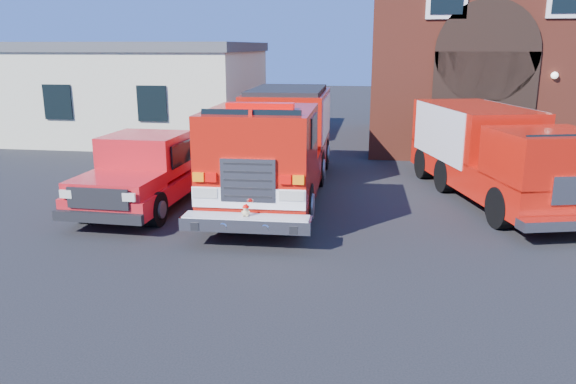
% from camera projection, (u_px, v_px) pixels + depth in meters
% --- Properties ---
extents(ground, '(100.00, 100.00, 0.00)m').
position_uv_depth(ground, '(296.00, 234.00, 12.92)').
color(ground, black).
rests_on(ground, ground).
extents(parking_stripe_mid, '(0.12, 3.00, 0.01)m').
position_uv_depth(parking_stripe_mid, '(545.00, 199.00, 15.77)').
color(parking_stripe_mid, yellow).
rests_on(parking_stripe_mid, ground).
extents(parking_stripe_far, '(0.12, 3.00, 0.01)m').
position_uv_depth(parking_stripe_far, '(519.00, 176.00, 18.64)').
color(parking_stripe_far, yellow).
rests_on(parking_stripe_far, ground).
extents(fire_station, '(15.20, 10.20, 8.45)m').
position_uv_depth(fire_station, '(551.00, 44.00, 23.87)').
color(fire_station, maroon).
rests_on(fire_station, ground).
extents(side_building, '(10.20, 8.20, 4.35)m').
position_uv_depth(side_building, '(144.00, 90.00, 26.13)').
color(side_building, beige).
rests_on(side_building, ground).
extents(fire_engine, '(2.90, 9.52, 2.91)m').
position_uv_depth(fire_engine, '(278.00, 142.00, 16.12)').
color(fire_engine, black).
rests_on(fire_engine, ground).
extents(pickup_truck, '(2.30, 6.00, 1.95)m').
position_uv_depth(pickup_truck, '(151.00, 170.00, 15.22)').
color(pickup_truck, black).
rests_on(pickup_truck, ground).
extents(secondary_truck, '(4.28, 7.98, 2.48)m').
position_uv_depth(secondary_truck, '(493.00, 151.00, 15.58)').
color(secondary_truck, black).
rests_on(secondary_truck, ground).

